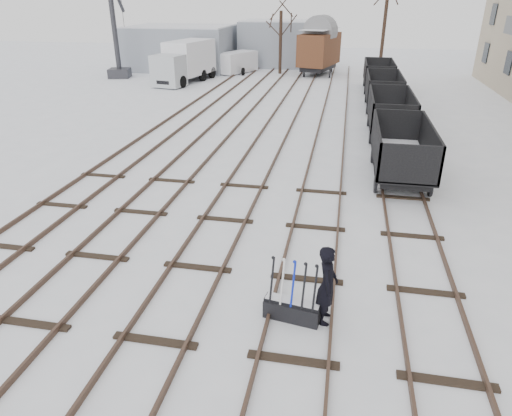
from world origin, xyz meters
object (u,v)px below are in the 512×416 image
(ground_frame, at_px, (292,308))
(crane, at_px, (118,50))
(panel_van, at_px, (237,62))
(worker, at_px, (327,285))
(box_van_wagon, at_px, (319,48))
(freight_wagon_a, at_px, (400,158))
(lorry, at_px, (185,61))

(ground_frame, xyz_separation_m, crane, (-19.50, 31.19, 2.09))
(ground_frame, xyz_separation_m, panel_van, (-9.66, 35.72, 0.72))
(worker, distance_m, panel_van, 37.11)
(ground_frame, bearing_deg, panel_van, 114.54)
(ground_frame, height_order, box_van_wagon, box_van_wagon)
(worker, bearing_deg, freight_wagon_a, -13.85)
(ground_frame, relative_size, worker, 0.78)
(freight_wagon_a, distance_m, crane, 31.22)
(freight_wagon_a, distance_m, lorry, 25.60)
(box_van_wagon, distance_m, crane, 18.27)
(box_van_wagon, xyz_separation_m, crane, (-17.57, -5.00, 0.01))
(box_van_wagon, distance_m, panel_van, 7.87)
(lorry, bearing_deg, freight_wagon_a, -40.04)
(panel_van, xyz_separation_m, crane, (-9.83, -4.52, 1.37))
(ground_frame, xyz_separation_m, box_van_wagon, (-1.93, 36.19, 2.08))
(ground_frame, bearing_deg, lorry, 122.60)
(worker, bearing_deg, crane, 33.35)
(worker, xyz_separation_m, crane, (-20.25, 31.09, 1.41))
(box_van_wagon, xyz_separation_m, panel_van, (-7.74, -0.47, -1.36))
(ground_frame, distance_m, freight_wagon_a, 10.32)
(ground_frame, distance_m, box_van_wagon, 36.30)
(worker, height_order, box_van_wagon, box_van_wagon)
(worker, height_order, crane, crane)
(box_van_wagon, relative_size, crane, 0.65)
(freight_wagon_a, relative_size, lorry, 0.71)
(freight_wagon_a, bearing_deg, panel_van, 116.39)
(crane, bearing_deg, box_van_wagon, 2.56)
(box_van_wagon, relative_size, lorry, 0.77)
(freight_wagon_a, relative_size, crane, 0.60)
(freight_wagon_a, height_order, panel_van, freight_wagon_a)
(lorry, xyz_separation_m, panel_van, (3.11, 5.92, -0.71))
(ground_frame, height_order, crane, crane)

